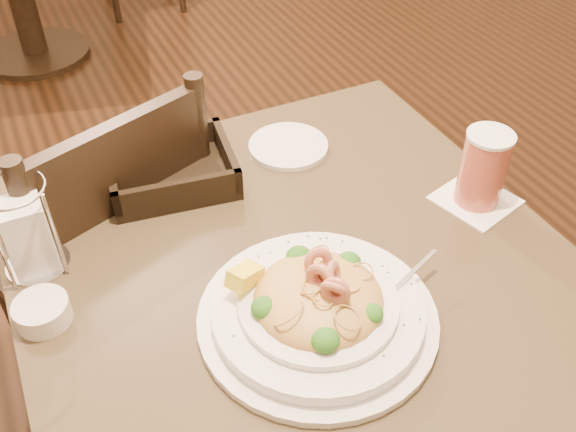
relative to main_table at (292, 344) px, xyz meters
name	(u,v)px	position (x,y,z in m)	size (l,w,h in m)	color
main_table	(292,344)	(0.00, 0.00, 0.00)	(0.90, 0.90, 0.74)	black
dining_chair_near	(112,259)	(-0.26, 0.39, -0.01)	(0.54, 0.54, 0.93)	black
pasta_bowl	(318,306)	(-0.03, -0.14, 0.27)	(0.40, 0.37, 0.12)	white
drink_glass	(483,169)	(0.37, -0.01, 0.31)	(0.16, 0.16, 0.15)	white
bread_basket	(172,172)	(-0.12, 0.29, 0.26)	(0.26, 0.22, 0.06)	black
napkin_caddy	(27,233)	(-0.39, 0.17, 0.31)	(0.10, 0.10, 0.17)	silver
side_plate	(288,146)	(0.13, 0.29, 0.24)	(0.16, 0.16, 0.01)	white
butter_ramekin	(42,312)	(-0.40, 0.05, 0.25)	(0.08, 0.08, 0.04)	white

